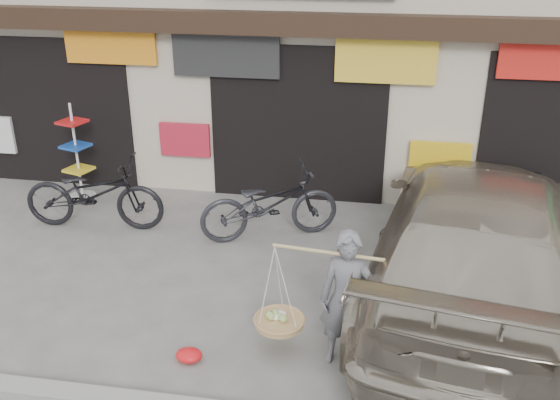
% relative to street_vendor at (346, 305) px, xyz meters
% --- Properties ---
extents(ground, '(70.00, 70.00, 0.00)m').
position_rel_street_vendor_xyz_m(ground, '(-1.15, 0.90, -0.74)').
color(ground, slate).
rests_on(ground, ground).
extents(street_vendor, '(2.06, 0.73, 1.62)m').
position_rel_street_vendor_xyz_m(street_vendor, '(0.00, 0.00, 0.00)').
color(street_vendor, slate).
rests_on(street_vendor, ground).
extents(bike_0, '(2.30, 0.94, 1.18)m').
position_rel_street_vendor_xyz_m(bike_0, '(-4.18, 2.72, -0.15)').
color(bike_0, black).
rests_on(bike_0, ground).
extents(bike_2, '(2.28, 1.54, 1.13)m').
position_rel_street_vendor_xyz_m(bike_2, '(-1.36, 2.83, -0.18)').
color(bike_2, '#252529').
rests_on(bike_2, ground).
extents(suv, '(3.47, 6.42, 1.77)m').
position_rel_street_vendor_xyz_m(suv, '(1.54, 1.58, 0.14)').
color(suv, '#ADA18B').
rests_on(suv, ground).
extents(display_rack, '(0.52, 0.52, 1.74)m').
position_rel_street_vendor_xyz_m(display_rack, '(-4.94, 3.76, -0.05)').
color(display_rack, silver).
rests_on(display_rack, ground).
extents(red_bag, '(0.31, 0.25, 0.14)m').
position_rel_street_vendor_xyz_m(red_bag, '(-1.72, -0.28, -0.67)').
color(red_bag, red).
rests_on(red_bag, ground).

